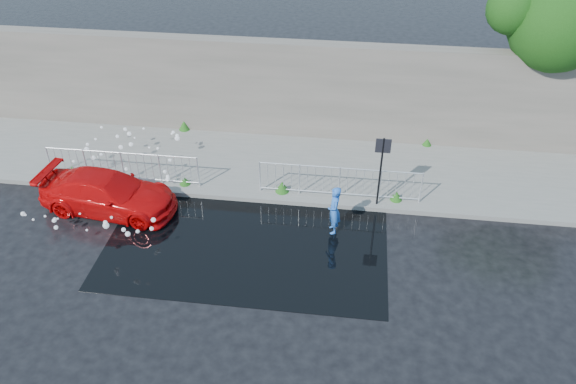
% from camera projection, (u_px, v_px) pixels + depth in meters
% --- Properties ---
extents(ground, '(90.00, 90.00, 0.00)m').
position_uv_depth(ground, '(223.00, 264.00, 15.44)').
color(ground, black).
rests_on(ground, ground).
extents(pavement, '(30.00, 4.00, 0.15)m').
position_uv_depth(pavement, '(254.00, 164.00, 19.41)').
color(pavement, slate).
rests_on(pavement, ground).
extents(curb, '(30.00, 0.25, 0.16)m').
position_uv_depth(curb, '(243.00, 197.00, 17.80)').
color(curb, slate).
rests_on(curb, ground).
extents(retaining_wall, '(30.00, 0.60, 3.50)m').
position_uv_depth(retaining_wall, '(263.00, 88.00, 20.11)').
color(retaining_wall, '#5C574E').
rests_on(retaining_wall, pavement).
extents(puddle, '(8.00, 5.00, 0.01)m').
position_uv_depth(puddle, '(247.00, 242.00, 16.19)').
color(puddle, black).
rests_on(puddle, ground).
extents(sign_post, '(0.45, 0.06, 2.50)m').
position_uv_depth(sign_post, '(382.00, 161.00, 16.49)').
color(sign_post, black).
rests_on(sign_post, ground).
extents(tree, '(5.01, 3.13, 6.39)m').
position_uv_depth(tree, '(569.00, 18.00, 17.59)').
color(tree, '#332114').
rests_on(tree, ground).
extents(railing_left, '(5.05, 0.05, 1.10)m').
position_uv_depth(railing_left, '(123.00, 165.00, 18.11)').
color(railing_left, silver).
rests_on(railing_left, pavement).
extents(railing_right, '(5.05, 0.05, 1.10)m').
position_uv_depth(railing_right, '(339.00, 181.00, 17.39)').
color(railing_right, silver).
rests_on(railing_right, pavement).
extents(weeds, '(12.17, 3.93, 0.40)m').
position_uv_depth(weeds, '(237.00, 165.00, 18.88)').
color(weeds, '#1E4A13').
rests_on(weeds, pavement).
extents(water_spray, '(3.69, 5.67, 0.99)m').
position_uv_depth(water_spray, '(119.00, 173.00, 17.76)').
color(water_spray, white).
rests_on(water_spray, ground).
extents(red_car, '(4.34, 2.12, 1.22)m').
position_uv_depth(red_car, '(108.00, 193.00, 17.10)').
color(red_car, red).
rests_on(red_car, ground).
extents(person, '(0.47, 0.62, 1.54)m').
position_uv_depth(person, '(334.00, 210.00, 16.13)').
color(person, blue).
rests_on(person, ground).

